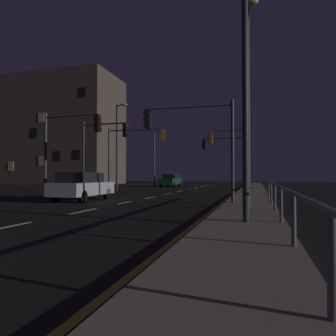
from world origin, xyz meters
TOP-DOWN VIEW (x-y plane):
  - ground_plane at (0.00, 17.50)m, footprint 112.00×112.00m
  - sidewalk_right at (6.24, 17.50)m, footprint 2.24×77.00m
  - lane_markings_center at (0.00, 21.00)m, footprint 0.14×50.00m
  - lane_edge_line at (4.87, 22.50)m, footprint 0.14×53.00m
  - car at (-2.85, 13.70)m, footprint 1.88×4.43m
  - car_oncoming at (-3.73, 35.89)m, footprint 1.98×4.46m
  - traffic_light_far_center at (3.48, 12.90)m, footprint 4.48×0.41m
  - traffic_light_near_left at (-3.54, 23.02)m, footprint 5.03×0.75m
  - traffic_light_mid_left at (3.83, 28.37)m, footprint 4.44×0.56m
  - traffic_light_mid_right at (-4.19, 18.65)m, footprint 3.71×0.35m
  - traffic_light_far_right at (4.48, 22.59)m, footprint 2.95×0.34m
  - traffic_light_near_right at (-3.72, 13.77)m, footprint 3.76×0.35m
  - street_lamp_median at (6.27, 10.90)m, footprint 0.56×1.78m
  - street_lamp_far_end at (6.51, 6.52)m, footprint 1.52×2.01m
  - street_lamp_across_street at (-5.54, 35.37)m, footprint 1.57×1.68m
  - street_lamp_corner at (-5.61, 24.45)m, footprint 1.45×1.05m
  - barrier_fence at (7.21, 7.00)m, footprint 0.09×18.09m
  - building_distant at (-25.12, 45.25)m, footprint 18.09×10.87m

SIDE VIEW (x-z plane):
  - ground_plane at x=0.00m, z-range 0.00..0.00m
  - lane_edge_line at x=4.87m, z-range 0.00..0.01m
  - lane_markings_center at x=0.00m, z-range 0.00..0.01m
  - sidewalk_right at x=6.24m, z-range 0.00..0.14m
  - car at x=-2.85m, z-range 0.04..1.61m
  - car_oncoming at x=-3.73m, z-range 0.04..1.61m
  - barrier_fence at x=7.21m, z-range 0.38..1.36m
  - traffic_light_near_right at x=-3.72m, z-range 1.04..6.13m
  - traffic_light_far_center at x=3.48m, z-range 1.17..6.03m
  - traffic_light_far_right at x=4.48m, z-range 1.12..6.12m
  - traffic_light_mid_left at x=3.83m, z-range 1.21..6.29m
  - traffic_light_mid_right at x=-4.19m, z-range 1.09..6.48m
  - traffic_light_near_left at x=-3.54m, z-range 1.19..6.72m
  - street_lamp_across_street at x=-5.54m, z-range 0.75..7.71m
  - street_lamp_far_end at x=6.51m, z-range 0.92..8.27m
  - street_lamp_corner at x=-5.61m, z-range 0.72..8.68m
  - street_lamp_median at x=6.27m, z-range 0.88..8.70m
  - building_distant at x=-25.12m, z-range 0.00..18.06m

